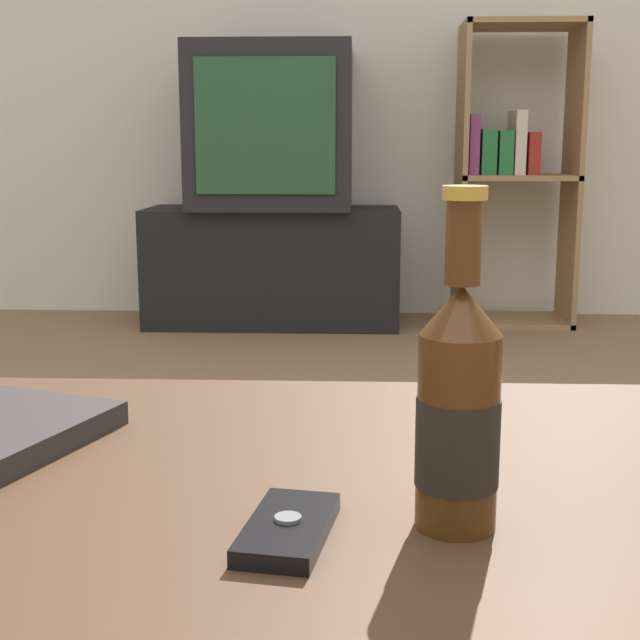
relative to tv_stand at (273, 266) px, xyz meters
The scene contains 6 objects.
coffee_table 2.77m from the tv_stand, 84.22° to the right, with size 1.24×0.78×0.41m.
tv_stand is the anchor object (origin of this frame).
television 0.53m from the tv_stand, 90.00° to the right, with size 0.60×0.49×0.61m.
bookshelf 0.99m from the tv_stand, ahead, with size 0.44×0.30×1.14m.
beer_bottle 2.83m from the tv_stand, 81.74° to the right, with size 0.06×0.06×0.26m.
cell_phone 2.83m from the tv_stand, 84.35° to the right, with size 0.08×0.12×0.02m.
Camera 1 is at (0.05, -0.67, 0.69)m, focal length 50.00 mm.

